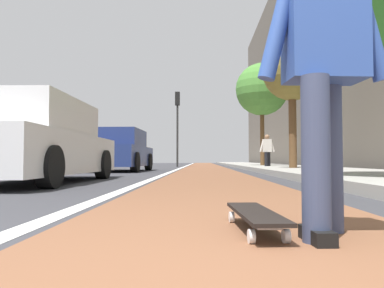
# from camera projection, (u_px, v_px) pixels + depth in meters

# --- Properties ---
(ground_plane) EXTENTS (80.00, 80.00, 0.00)m
(ground_plane) POSITION_uv_depth(u_px,v_px,m) (208.00, 174.00, 10.99)
(ground_plane) COLOR #38383D
(bike_lane_paint) EXTENTS (56.00, 2.16, 0.00)m
(bike_lane_paint) POSITION_uv_depth(u_px,v_px,m) (204.00, 166.00, 24.97)
(bike_lane_paint) COLOR brown
(bike_lane_paint) RESTS_ON ground
(lane_stripe_white) EXTENTS (52.00, 0.16, 0.01)m
(lane_stripe_white) POSITION_uv_depth(u_px,v_px,m) (183.00, 167.00, 21.00)
(lane_stripe_white) COLOR silver
(lane_stripe_white) RESTS_ON ground
(sidewalk_curb) EXTENTS (52.00, 3.20, 0.15)m
(sidewalk_curb) POSITION_uv_depth(u_px,v_px,m) (267.00, 166.00, 18.90)
(sidewalk_curb) COLOR #9E9B93
(sidewalk_curb) RESTS_ON ground
(building_facade) EXTENTS (40.00, 1.20, 13.59)m
(building_facade) POSITION_uv_depth(u_px,v_px,m) (298.00, 58.00, 23.11)
(building_facade) COLOR #665E54
(building_facade) RESTS_ON ground
(skateboard) EXTENTS (0.85, 0.26, 0.11)m
(skateboard) POSITION_uv_depth(u_px,v_px,m) (255.00, 215.00, 2.08)
(skateboard) COLOR white
(skateboard) RESTS_ON ground
(skater_person) EXTENTS (0.48, 0.72, 1.64)m
(skater_person) POSITION_uv_depth(u_px,v_px,m) (323.00, 59.00, 1.96)
(skater_person) COLOR #384260
(skater_person) RESTS_ON ground
(parked_car_near) EXTENTS (4.50, 1.89, 1.47)m
(parked_car_near) POSITION_uv_depth(u_px,v_px,m) (35.00, 143.00, 6.56)
(parked_car_near) COLOR silver
(parked_car_near) RESTS_ON ground
(parked_car_mid) EXTENTS (4.16, 2.09, 1.49)m
(parked_car_mid) POSITION_uv_depth(u_px,v_px,m) (118.00, 151.00, 13.27)
(parked_car_mid) COLOR navy
(parked_car_mid) RESTS_ON ground
(traffic_light) EXTENTS (0.33, 0.28, 4.47)m
(traffic_light) POSITION_uv_depth(u_px,v_px,m) (177.00, 115.00, 21.99)
(traffic_light) COLOR #2D2D2D
(traffic_light) RESTS_ON ground
(street_tree_mid) EXTENTS (1.90, 1.90, 4.26)m
(street_tree_mid) POSITION_uv_depth(u_px,v_px,m) (292.00, 73.00, 12.09)
(street_tree_mid) COLOR brown
(street_tree_mid) RESTS_ON ground
(street_tree_far) EXTENTS (2.57, 2.57, 5.16)m
(street_tree_far) POSITION_uv_depth(u_px,v_px,m) (262.00, 90.00, 18.12)
(street_tree_far) COLOR brown
(street_tree_far) RESTS_ON ground
(pedestrian_distant) EXTENTS (0.42, 0.65, 1.48)m
(pedestrian_distant) POSITION_uv_depth(u_px,v_px,m) (267.00, 150.00, 15.55)
(pedestrian_distant) COLOR black
(pedestrian_distant) RESTS_ON ground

